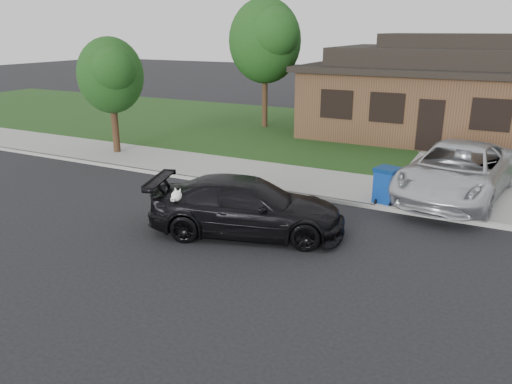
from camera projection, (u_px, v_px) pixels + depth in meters
The scene contains 11 objects.
ground at pixel (200, 227), 13.15m from camera, with size 120.00×120.00×0.00m, color black.
sidewalk at pixel (279, 177), 17.35m from camera, with size 60.00×3.00×0.12m, color gray.
curb at pixel (260, 189), 16.09m from camera, with size 60.00×0.12×0.12m, color gray.
lawn at pixel (348, 136), 24.12m from camera, with size 60.00×13.00×0.13m, color #193814.
driveway at pixel (477, 164), 18.98m from camera, with size 4.50×13.00×0.14m, color gray.
sedan at pixel (247, 207), 12.57m from camera, with size 5.28×3.38×1.43m.
minivan at pixel (457, 171), 14.88m from camera, with size 2.64×5.73×1.59m, color silver.
recycling_bin at pixel (386, 185), 14.51m from camera, with size 0.77×0.77×1.05m.
house at pixel (446, 92), 23.42m from camera, with size 12.60×8.60×4.65m.
tree_0 at pixel (267, 39), 24.52m from camera, with size 3.78×3.60×6.34m.
tree_2 at pixel (111, 74), 19.65m from camera, with size 2.73×2.60×4.59m.
Camera 1 is at (6.89, -10.18, 4.98)m, focal length 35.00 mm.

